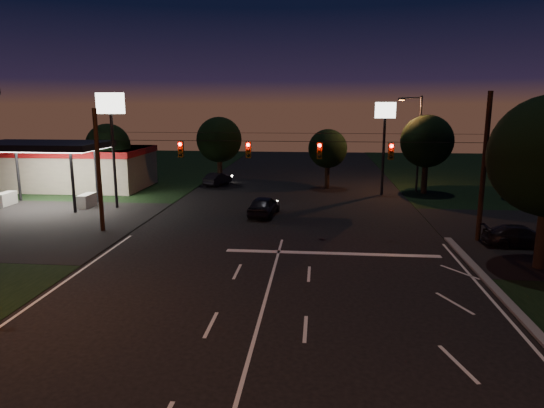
# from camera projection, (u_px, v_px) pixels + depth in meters

# --- Properties ---
(ground) EXTENTS (140.00, 140.00, 0.00)m
(ground) POSITION_uv_depth(u_px,v_px,m) (250.00, 353.00, 16.35)
(ground) COLOR black
(ground) RESTS_ON ground
(stop_bar) EXTENTS (12.00, 0.50, 0.01)m
(stop_bar) POSITION_uv_depth(u_px,v_px,m) (332.00, 253.00, 27.27)
(stop_bar) COLOR silver
(stop_bar) RESTS_ON ground
(utility_pole_right) EXTENTS (0.30, 0.30, 9.00)m
(utility_pole_right) POSITION_uv_depth(u_px,v_px,m) (477.00, 241.00, 29.82)
(utility_pole_right) COLOR black
(utility_pole_right) RESTS_ON ground
(utility_pole_left) EXTENTS (0.28, 0.28, 8.00)m
(utility_pole_left) POSITION_uv_depth(u_px,v_px,m) (103.00, 231.00, 32.11)
(utility_pole_left) COLOR black
(utility_pole_left) RESTS_ON ground
(signal_span) EXTENTS (24.00, 0.40, 1.56)m
(signal_span) POSITION_uv_depth(u_px,v_px,m) (284.00, 149.00, 29.81)
(signal_span) COLOR black
(signal_span) RESTS_ON ground
(gas_station) EXTENTS (14.20, 16.10, 5.25)m
(gas_station) POSITION_uv_depth(u_px,v_px,m) (73.00, 165.00, 47.56)
(gas_station) COLOR gray
(gas_station) RESTS_ON ground
(pole_sign_left_near) EXTENTS (2.20, 0.30, 9.10)m
(pole_sign_left_near) POSITION_uv_depth(u_px,v_px,m) (111.00, 121.00, 37.71)
(pole_sign_left_near) COLOR black
(pole_sign_left_near) RESTS_ON ground
(pole_sign_right) EXTENTS (1.80, 0.30, 8.40)m
(pole_sign_right) POSITION_uv_depth(u_px,v_px,m) (385.00, 127.00, 43.55)
(pole_sign_right) COLOR black
(pole_sign_right) RESTS_ON ground
(street_light_right_far) EXTENTS (2.20, 0.35, 9.00)m
(street_light_right_far) POSITION_uv_depth(u_px,v_px,m) (416.00, 137.00, 45.40)
(street_light_right_far) COLOR black
(street_light_right_far) RESTS_ON ground
(tree_far_a) EXTENTS (4.20, 4.20, 6.42)m
(tree_far_a) POSITION_uv_depth(u_px,v_px,m) (109.00, 146.00, 46.55)
(tree_far_a) COLOR black
(tree_far_a) RESTS_ON ground
(tree_far_b) EXTENTS (4.60, 4.60, 6.98)m
(tree_far_b) POSITION_uv_depth(u_px,v_px,m) (220.00, 140.00, 49.43)
(tree_far_b) COLOR black
(tree_far_b) RESTS_ON ground
(tree_far_c) EXTENTS (3.80, 3.80, 5.86)m
(tree_far_c) POSITION_uv_depth(u_px,v_px,m) (328.00, 149.00, 47.53)
(tree_far_c) COLOR black
(tree_far_c) RESTS_ON ground
(tree_far_d) EXTENTS (4.80, 4.80, 7.30)m
(tree_far_d) POSITION_uv_depth(u_px,v_px,m) (427.00, 142.00, 44.56)
(tree_far_d) COLOR black
(tree_far_d) RESTS_ON ground
(tree_far_e) EXTENTS (4.00, 4.00, 6.18)m
(tree_far_e) POSITION_uv_depth(u_px,v_px,m) (526.00, 153.00, 41.97)
(tree_far_e) COLOR black
(tree_far_e) RESTS_ON ground
(car_oncoming_a) EXTENTS (2.31, 4.60, 1.51)m
(car_oncoming_a) POSITION_uv_depth(u_px,v_px,m) (264.00, 206.00, 36.36)
(car_oncoming_a) COLOR black
(car_oncoming_a) RESTS_ON ground
(car_oncoming_b) EXTENTS (2.47, 4.08, 1.27)m
(car_oncoming_b) POSITION_uv_depth(u_px,v_px,m) (218.00, 179.00, 50.14)
(car_oncoming_b) COLOR black
(car_oncoming_b) RESTS_ON ground
(car_cross) EXTENTS (4.37, 1.83, 1.26)m
(car_cross) POSITION_uv_depth(u_px,v_px,m) (521.00, 236.00, 28.43)
(car_cross) COLOR black
(car_cross) RESTS_ON ground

